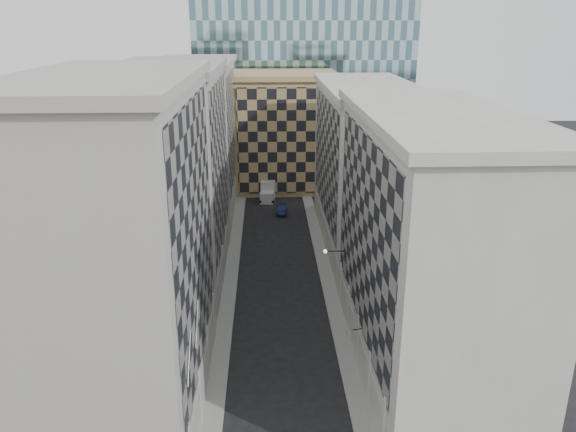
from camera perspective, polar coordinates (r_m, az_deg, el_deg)
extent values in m
cube|color=gray|center=(60.65, -5.91, -6.86)|extent=(1.50, 100.00, 0.15)
cube|color=gray|center=(60.87, 4.08, -6.70)|extent=(1.50, 100.00, 0.15)
cube|color=#A7A097|center=(39.68, -16.38, -4.05)|extent=(10.00, 22.00, 23.00)
cube|color=gray|center=(38.22, -9.48, -1.98)|extent=(0.25, 19.36, 18.00)
cube|color=#A7A097|center=(43.62, -8.74, -16.08)|extent=(0.45, 21.12, 3.20)
cube|color=#A7A097|center=(36.82, -18.14, 13.17)|extent=(10.80, 22.80, 0.70)
cylinder|color=#A7A097|center=(41.08, -9.41, -17.60)|extent=(0.90, 0.90, 4.40)
cylinder|color=#A7A097|center=(45.57, -8.60, -13.46)|extent=(0.90, 0.90, 4.40)
cylinder|color=#A7A097|center=(50.26, -7.96, -10.08)|extent=(0.90, 0.90, 4.40)
cube|color=#98968D|center=(60.25, -11.58, 3.79)|extent=(10.00, 22.00, 22.00)
cube|color=gray|center=(59.28, -6.99, 5.29)|extent=(0.25, 19.36, 17.00)
cube|color=#98968D|center=(62.79, -6.67, -4.41)|extent=(0.45, 21.12, 3.20)
cube|color=#98968D|center=(58.34, -12.34, 14.59)|extent=(10.80, 22.80, 0.70)
cylinder|color=#98968D|center=(55.10, -7.44, -7.28)|extent=(0.90, 0.90, 4.40)
cylinder|color=#98968D|center=(60.05, -7.01, -4.94)|extent=(0.90, 0.90, 4.40)
cylinder|color=#98968D|center=(65.10, -6.65, -2.96)|extent=(0.90, 0.90, 4.40)
cylinder|color=#98968D|center=(70.21, -6.34, -1.26)|extent=(0.90, 0.90, 4.40)
cube|color=#A7A097|center=(81.57, -9.23, 7.58)|extent=(10.00, 22.00, 21.00)
cube|color=gray|center=(80.85, -5.81, 8.71)|extent=(0.25, 19.36, 16.00)
cube|color=#A7A097|center=(83.37, -5.62, 1.67)|extent=(0.45, 21.12, 3.20)
cube|color=#A7A097|center=(80.13, -9.65, 15.20)|extent=(10.80, 22.80, 0.70)
cylinder|color=#A7A097|center=(75.37, -6.08, 0.20)|extent=(0.90, 0.90, 4.40)
cylinder|color=#A7A097|center=(80.58, -5.85, 1.48)|extent=(0.90, 0.90, 4.40)
cylinder|color=#A7A097|center=(85.83, -5.64, 2.60)|extent=(0.90, 0.90, 4.40)
cylinder|color=#A7A097|center=(91.10, -5.46, 3.59)|extent=(0.90, 0.90, 4.40)
cube|color=#AFA9A0|center=(44.47, 13.89, -3.35)|extent=(10.00, 26.00, 20.00)
cube|color=gray|center=(42.82, 7.76, -1.67)|extent=(0.25, 22.88, 15.00)
cube|color=#AFA9A0|center=(47.26, 7.31, -12.96)|extent=(0.45, 24.96, 3.20)
cube|color=#AFA9A0|center=(41.71, 15.03, 9.90)|extent=(10.80, 26.80, 0.70)
cylinder|color=#AFA9A0|center=(38.67, 10.22, -20.36)|extent=(0.90, 0.90, 4.40)
cylinder|color=#AFA9A0|center=(42.71, 8.71, -15.96)|extent=(0.90, 0.90, 4.40)
cylinder|color=#AFA9A0|center=(46.97, 7.52, -12.33)|extent=(0.90, 0.90, 4.40)
cylinder|color=#AFA9A0|center=(51.40, 6.56, -9.31)|extent=(0.90, 0.90, 4.40)
cylinder|color=#AFA9A0|center=(55.97, 5.77, -6.77)|extent=(0.90, 0.90, 4.40)
cube|color=#AFA9A0|center=(69.63, 7.91, 4.80)|extent=(10.00, 28.00, 19.00)
cube|color=gray|center=(68.58, 3.93, 6.01)|extent=(0.25, 24.64, 14.00)
cube|color=#AFA9A0|center=(71.33, 3.82, -1.36)|extent=(0.45, 26.88, 3.20)
cube|color=#AFA9A0|center=(67.88, 8.30, 12.88)|extent=(10.80, 28.80, 0.70)
cube|color=tan|center=(94.09, -0.31, 8.44)|extent=(16.00, 14.00, 18.00)
cube|color=tan|center=(87.13, -0.14, 7.56)|extent=(15.20, 0.25, 16.50)
cube|color=tan|center=(92.78, -0.32, 14.15)|extent=(16.80, 14.80, 0.80)
cube|color=#292620|center=(107.12, -1.69, 12.46)|extent=(6.00, 6.00, 28.00)
cube|color=#292620|center=(106.38, -1.77, 20.35)|extent=(7.00, 7.00, 1.40)
cylinder|color=gray|center=(34.27, -10.02, -14.09)|extent=(0.10, 2.33, 2.33)
cylinder|color=gray|center=(37.64, -9.25, -10.75)|extent=(0.10, 2.33, 2.33)
cylinder|color=black|center=(52.90, 4.77, -3.58)|extent=(1.80, 0.08, 0.08)
sphere|color=#FFE5B2|center=(52.80, 3.80, -3.60)|extent=(0.36, 0.36, 0.36)
cube|color=beige|center=(86.76, -2.14, 1.93)|extent=(2.28, 2.45, 1.70)
cube|color=beige|center=(88.92, -2.00, 2.78)|extent=(2.48, 3.59, 2.93)
cylinder|color=black|center=(86.25, -2.80, 1.52)|extent=(0.36, 0.87, 0.85)
cylinder|color=black|center=(86.09, -1.55, 1.50)|extent=(0.36, 0.87, 0.85)
cylinder|color=black|center=(90.39, -2.53, 2.36)|extent=(0.36, 0.87, 0.85)
cylinder|color=black|center=(90.23, -1.34, 2.35)|extent=(0.36, 0.87, 0.85)
imported|color=#0F1739|center=(81.68, -0.66, 0.69)|extent=(1.54, 4.00, 1.30)
cylinder|color=black|center=(44.34, 7.04, -11.36)|extent=(0.78, 0.25, 0.06)
cube|color=#C4AF90|center=(44.44, 6.11, -11.84)|extent=(0.23, 0.69, 0.69)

